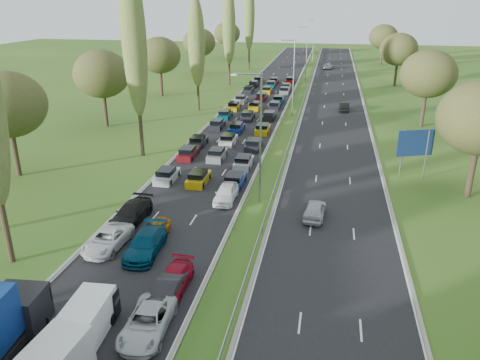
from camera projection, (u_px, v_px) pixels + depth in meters
The scene contains 22 objects.
ground at pixel (293, 113), 77.77m from camera, with size 260.00×260.00×0.00m, color #28541A.
near_carriageway at pixel (255, 108), 81.25m from camera, with size 10.50×215.00×0.04m, color black.
far_carriageway at pixel (334, 111), 78.87m from camera, with size 10.50×215.00×0.04m, color black.
central_reservation at pixel (294, 106), 79.86m from camera, with size 2.36×215.00×0.32m.
lamp_columns at pixel (294, 78), 73.77m from camera, with size 0.18×140.18×12.00m.
poplar_row at pixel (175, 40), 65.27m from camera, with size 2.80×127.80×22.44m.
woodland_left at pixel (90, 78), 63.77m from camera, with size 8.00×166.00×11.10m.
woodland_right at pixel (440, 84), 59.35m from camera, with size 8.00×153.00×11.10m.
traffic_queue_fill at pixel (251, 112), 76.68m from camera, with size 9.12×66.77×0.80m.
near_car_2 at pixel (108, 239), 35.49m from camera, with size 2.35×5.10×1.42m, color silver.
near_car_3 at pixel (131, 213), 39.67m from camera, with size 2.21×5.42×1.57m, color black.
near_car_7 at pixel (146, 244), 34.73m from camera, with size 2.22×5.45×1.58m, color #053552.
near_car_8 at pixel (157, 230), 37.05m from camera, with size 1.53×3.81×1.30m, color #B56A0C.
near_car_9 at pixel (167, 292), 29.16m from camera, with size 1.48×4.24×1.40m, color black.
near_car_10 at pixel (147, 322), 26.44m from camera, with size 2.34×5.08×1.41m, color #B4BBBE.
near_car_11 at pixel (173, 280), 30.44m from camera, with size 1.85×4.55×1.32m, color maroon.
near_car_12 at pixel (226, 193), 43.75m from camera, with size 1.83×4.54×1.55m, color white.
far_car_0 at pixel (315, 210), 40.42m from camera, with size 1.74×4.33×1.47m, color #ABAEB5.
far_car_1 at pixel (344, 106), 78.90m from camera, with size 1.55×4.45×1.47m, color black.
far_car_2 at pixel (329, 66), 126.07m from camera, with size 2.40×5.20×1.44m, color gray.
white_van_rear at pixel (85, 323), 25.87m from camera, with size 2.03×5.19×2.08m.
direction_sign at pixel (415, 145), 48.58m from camera, with size 3.80×1.45×5.20m.
Camera 1 is at (10.32, 3.19, 17.83)m, focal length 35.00 mm.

